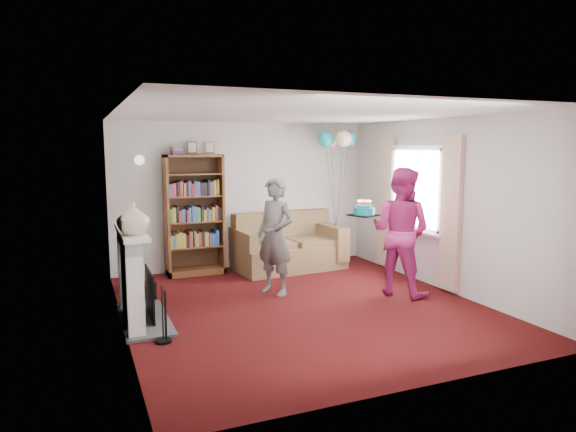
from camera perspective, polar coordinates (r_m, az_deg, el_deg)
name	(u,v)px	position (r m, az deg, el deg)	size (l,w,h in m)	color
ground	(302,306)	(6.88, 1.61, -9.98)	(5.00, 5.00, 0.00)	black
wall_back	(244,195)	(8.95, -4.93, 2.30)	(4.50, 0.02, 2.50)	silver
wall_left	(119,222)	(6.06, -18.26, -0.67)	(0.02, 5.00, 2.50)	silver
wall_right	(444,205)	(7.81, 16.98, 1.19)	(0.02, 5.00, 2.50)	silver
ceiling	(303,113)	(6.57, 1.70, 11.32)	(4.50, 5.00, 0.01)	white
fireplace	(136,281)	(6.40, -16.57, -6.90)	(0.55, 1.80, 1.12)	#3F3F42
window_bay	(416,204)	(8.25, 14.03, 1.31)	(0.14, 2.02, 2.20)	white
wall_sconce	(139,160)	(8.40, -16.19, 5.98)	(0.16, 0.23, 0.16)	gold
bookcase	(194,216)	(8.54, -10.42, 0.00)	(0.93, 0.42, 2.17)	#472B14
sofa	(288,248)	(8.89, -0.03, -3.54)	(1.81, 0.96, 0.96)	brown
wicker_basket	(140,281)	(7.80, -16.13, -6.99)	(0.37, 0.37, 0.34)	#885F3F
person_striped	(275,236)	(7.27, -1.44, -2.26)	(0.61, 0.40, 1.67)	black
person_magenta	(401,231)	(7.41, 12.40, -1.69)	(0.88, 0.68, 1.81)	#B02368
birthday_cake	(364,211)	(7.39, 8.46, 0.55)	(0.36, 0.36, 0.22)	black
balloons	(337,139)	(8.98, 5.49, 8.51)	(0.73, 0.73, 1.68)	#3F3F3F
mantel_vase	(133,218)	(5.91, -16.82, -0.21)	(0.36, 0.36, 0.37)	beige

